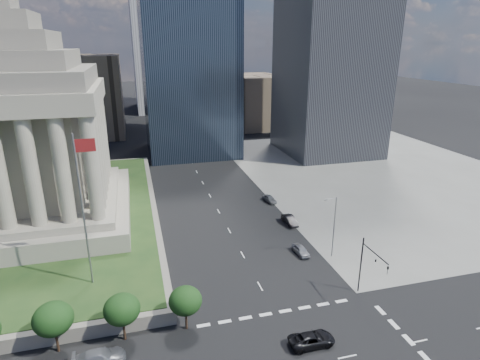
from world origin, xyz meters
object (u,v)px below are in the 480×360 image
object	(u,v)px
suv_grey	(100,357)
parked_sedan_far	(270,199)
war_memorial	(12,110)
pickup_truck	(312,339)
traffic_signal_ne	(369,263)
parked_sedan_near	(301,250)
parked_sedan_mid	(290,220)
flagpole	(83,203)
street_lamp_north	(333,223)

from	to	relation	value
suv_grey	parked_sedan_far	size ratio (longest dim) A/B	1.29
war_memorial	pickup_truck	distance (m)	57.90
suv_grey	traffic_signal_ne	bearing A→B (deg)	-89.02
parked_sedan_near	parked_sedan_mid	xyz separation A→B (m)	(2.50, 10.91, 0.08)
flagpole	parked_sedan_near	size ratio (longest dim) A/B	4.95
pickup_truck	parked_sedan_near	size ratio (longest dim) A/B	1.29
street_lamp_north	parked_sedan_mid	xyz separation A→B (m)	(-1.83, 12.72, -4.89)
street_lamp_north	parked_sedan_mid	world-z (taller)	street_lamp_north
flagpole	street_lamp_north	world-z (taller)	flagpole
street_lamp_north	parked_sedan_mid	distance (m)	13.75
flagpole	suv_grey	world-z (taller)	flagpole
traffic_signal_ne	parked_sedan_near	bearing A→B (deg)	104.94
traffic_signal_ne	street_lamp_north	xyz separation A→B (m)	(0.83, 11.30, 0.41)
war_memorial	parked_sedan_mid	size ratio (longest dim) A/B	8.37
pickup_truck	war_memorial	bearing A→B (deg)	41.62
pickup_truck	parked_sedan_mid	distance (m)	31.49
traffic_signal_ne	parked_sedan_mid	distance (m)	24.46
street_lamp_north	parked_sedan_near	bearing A→B (deg)	157.32
traffic_signal_ne	parked_sedan_near	distance (m)	14.32
flagpole	pickup_truck	world-z (taller)	flagpole
flagpole	parked_sedan_far	size ratio (longest dim) A/B	4.87
pickup_truck	suv_grey	bearing A→B (deg)	81.46
street_lamp_north	parked_sedan_mid	bearing A→B (deg)	98.18
war_memorial	suv_grey	bearing A→B (deg)	-69.99
flagpole	parked_sedan_mid	distance (m)	38.10
traffic_signal_ne	pickup_truck	world-z (taller)	traffic_signal_ne
pickup_truck	traffic_signal_ne	bearing A→B (deg)	-60.26
traffic_signal_ne	street_lamp_north	bearing A→B (deg)	85.81
parked_sedan_far	war_memorial	bearing A→B (deg)	171.77
war_memorial	flagpole	world-z (taller)	war_memorial
suv_grey	parked_sedan_mid	world-z (taller)	parked_sedan_mid
flagpole	street_lamp_north	distance (m)	35.95
parked_sedan_near	parked_sedan_far	size ratio (longest dim) A/B	0.98
pickup_truck	parked_sedan_mid	world-z (taller)	parked_sedan_mid
pickup_truck	parked_sedan_near	bearing A→B (deg)	-20.15
suv_grey	pickup_truck	bearing A→B (deg)	-102.04
parked_sedan_far	parked_sedan_mid	bearing A→B (deg)	-99.66
street_lamp_north	pickup_truck	world-z (taller)	street_lamp_north
traffic_signal_ne	suv_grey	world-z (taller)	traffic_signal_ne
suv_grey	flagpole	bearing A→B (deg)	2.04
parked_sedan_near	parked_sedan_mid	bearing A→B (deg)	73.39
war_memorial	traffic_signal_ne	bearing A→B (deg)	-36.42
suv_grey	parked_sedan_mid	size ratio (longest dim) A/B	1.13
pickup_truck	parked_sedan_far	world-z (taller)	pickup_truck
traffic_signal_ne	parked_sedan_mid	size ratio (longest dim) A/B	1.72
flagpole	traffic_signal_ne	distance (m)	36.69
flagpole	traffic_signal_ne	bearing A→B (deg)	-16.71
street_lamp_north	parked_sedan_far	world-z (taller)	street_lamp_north
street_lamp_north	traffic_signal_ne	bearing A→B (deg)	-94.19
war_memorial	suv_grey	size ratio (longest dim) A/B	7.38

